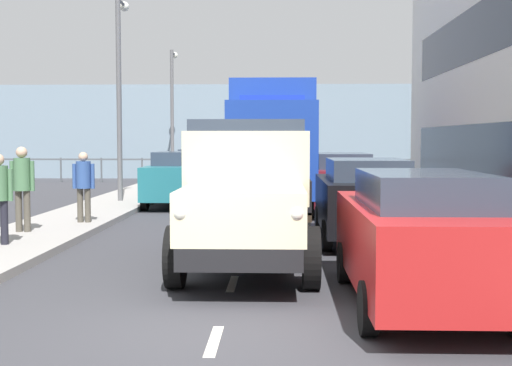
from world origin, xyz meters
name	(u,v)px	position (x,y,z in m)	size (l,w,h in m)	color
ground_plane	(251,227)	(0.00, -8.93, 0.00)	(80.00, 80.00, 0.00)	#38383D
sidewalk_left	(438,224)	(-4.51, -8.93, 0.07)	(2.19, 34.15, 0.15)	#9E9993
sidewalk_right	(67,223)	(4.51, -8.93, 0.07)	(2.19, 34.15, 0.15)	#9E9993
road_centreline_markings	(251,227)	(0.00, -8.79, 0.00)	(0.12, 30.13, 0.01)	silver
sea_horizon	(267,132)	(0.00, -29.01, 2.50)	(80.00, 0.80, 5.00)	gray
seawall_railing	(265,164)	(0.00, -25.41, 0.92)	(28.08, 0.08, 1.20)	#4C5156
truck_vintage_cream	(247,198)	(-0.17, -3.44, 1.18)	(2.17, 5.64, 2.43)	black
lorry_cargo_blue	(273,140)	(-0.49, -13.93, 2.08)	(2.58, 8.20, 3.87)	#193899
car_red_kerbside_near	(419,236)	(-2.46, -1.21, 0.90)	(1.80, 4.39, 1.72)	#B21E1E
car_black_kerbside_1	(365,199)	(-2.46, -6.65, 0.90)	(1.92, 4.06, 1.72)	black
car_maroon_kerbside_2	(341,182)	(-2.46, -12.17, 0.90)	(1.84, 4.53, 1.72)	maroon
car_teal_oppositeside_0	(180,178)	(2.46, -13.92, 0.90)	(1.88, 4.25, 1.72)	#1E6670
car_grey_oppositeside_1	(200,170)	(2.46, -19.25, 0.90)	(1.82, 4.38, 1.72)	slate
car_silver_oppositeside_2	(216,164)	(2.46, -26.13, 0.90)	(1.98, 4.24, 1.72)	#B7BABF
pedestrian_couple_a	(22,181)	(4.78, -6.81, 1.22)	(0.53, 0.34, 1.81)	#4C473D
pedestrian_couple_b	(84,181)	(3.95, -8.48, 1.13)	(0.53, 0.34, 1.67)	#4C473D
lamp_post_promenade	(120,80)	(4.41, -14.27, 4.00)	(0.32, 1.14, 6.47)	#59595B
lamp_post_far	(173,102)	(4.44, -25.17, 3.86)	(0.32, 1.14, 6.20)	#59595B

